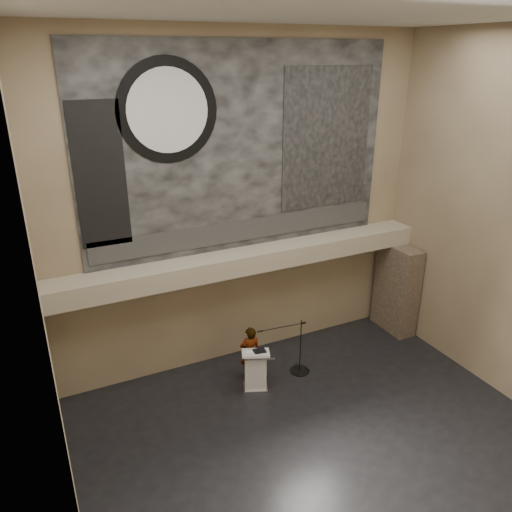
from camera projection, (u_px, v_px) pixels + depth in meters
floor at (319, 441)px, 10.93m from camera, size 10.00×10.00×0.00m
ceiling at (346, 10)px, 7.71m from camera, size 10.00×10.00×0.00m
wall_back at (242, 207)px, 12.65m from camera, size 10.00×0.02×8.50m
wall_left at (44, 320)px, 7.31m from camera, size 0.02×8.00×8.50m
soffit at (249, 260)px, 12.81m from camera, size 10.00×0.80×0.50m
sprinkler_left at (191, 282)px, 12.23m from camera, size 0.04×0.04×0.06m
sprinkler_right at (313, 258)px, 13.64m from camera, size 0.04×0.04×0.06m
banner at (242, 150)px, 12.08m from camera, size 8.00×0.05×5.00m
banner_text_strip at (244, 230)px, 12.82m from camera, size 7.76×0.02×0.55m
banner_clock_rim at (168, 111)px, 10.94m from camera, size 2.30×0.02×2.30m
banner_clock_face at (168, 111)px, 10.93m from camera, size 1.84×0.02×1.84m
banner_building_print at (327, 139)px, 12.97m from camera, size 2.60×0.02×3.60m
banner_brick_print at (100, 176)px, 10.79m from camera, size 1.10×0.02×3.20m
stone_pier at (396, 288)px, 14.92m from camera, size 0.60×1.40×2.70m
lectern at (255, 370)px, 12.41m from camera, size 0.81×0.70×1.13m
binder at (260, 351)px, 12.19m from camera, size 0.32×0.27×0.04m
papers at (250, 354)px, 12.10m from camera, size 0.25×0.31×0.00m
speaker_person at (250, 353)px, 12.78m from camera, size 0.60×0.45×1.49m
mic_stand at (298, 364)px, 13.21m from camera, size 1.45×0.52×1.55m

